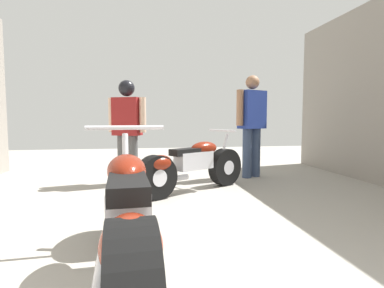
% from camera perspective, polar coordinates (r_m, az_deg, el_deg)
% --- Properties ---
extents(ground_plane, '(15.71, 15.71, 0.00)m').
position_cam_1_polar(ground_plane, '(3.24, 0.61, -13.98)').
color(ground_plane, '#9E998E').
extents(motorcycle_maroon_cruiser, '(0.62, 2.10, 0.98)m').
position_cam_1_polar(motorcycle_maroon_cruiser, '(2.00, -11.59, -13.64)').
color(motorcycle_maroon_cruiser, black).
rests_on(motorcycle_maroon_cruiser, ground_plane).
extents(motorcycle_black_naked, '(1.66, 1.12, 0.87)m').
position_cam_1_polar(motorcycle_black_naked, '(4.40, -0.08, -4.02)').
color(motorcycle_black_naked, black).
rests_on(motorcycle_black_naked, ground_plane).
extents(mechanic_in_blue, '(0.68, 0.44, 1.77)m').
position_cam_1_polar(mechanic_in_blue, '(5.58, 10.83, 4.28)').
color(mechanic_in_blue, '#384766').
rests_on(mechanic_in_blue, ground_plane).
extents(mechanic_with_helmet, '(0.62, 0.39, 1.63)m').
position_cam_1_polar(mechanic_with_helmet, '(5.02, -11.69, 3.90)').
color(mechanic_with_helmet, '#4C4C4C').
rests_on(mechanic_with_helmet, ground_plane).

